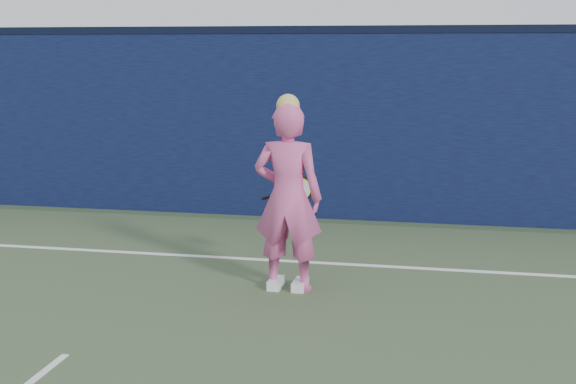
# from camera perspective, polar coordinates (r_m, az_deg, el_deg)

# --- Properties ---
(backstop_wall) EXTENTS (24.00, 0.40, 2.50)m
(backstop_wall) POSITION_cam_1_polar(r_m,az_deg,el_deg) (11.24, -2.98, 4.79)
(backstop_wall) COLOR #0B0D34
(backstop_wall) RESTS_ON ground
(wall_cap) EXTENTS (24.00, 0.42, 0.10)m
(wall_cap) POSITION_cam_1_polar(r_m,az_deg,el_deg) (11.19, -3.04, 11.43)
(wall_cap) COLOR black
(wall_cap) RESTS_ON backstop_wall
(player) EXTENTS (0.67, 0.45, 1.89)m
(player) POSITION_cam_1_polar(r_m,az_deg,el_deg) (7.64, -0.00, -0.37)
(player) COLOR #D75394
(player) RESTS_ON ground
(racket) EXTENTS (0.53, 0.16, 0.28)m
(racket) POSITION_cam_1_polar(r_m,az_deg,el_deg) (8.09, 0.65, 0.15)
(racket) COLOR black
(racket) RESTS_ON ground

